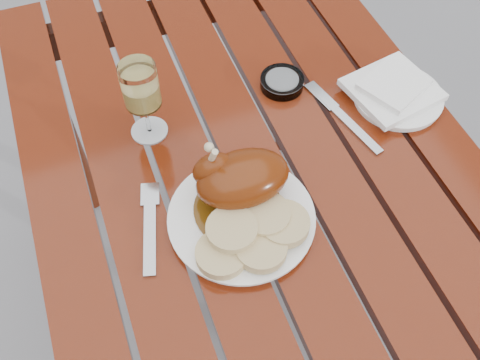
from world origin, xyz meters
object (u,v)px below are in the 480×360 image
ashtray (282,82)px  wine_glass (143,102)px  dinner_plate (241,219)px  table (250,253)px  side_plate (397,97)px

ashtray → wine_glass: bearing=-175.5°
dinner_plate → wine_glass: (-0.09, 0.25, 0.07)m
table → side_plate: bearing=6.7°
side_plate → dinner_plate: bearing=-158.4°
dinner_plate → ashtray: (0.19, 0.27, 0.00)m
wine_glass → ashtray: (0.28, 0.02, -0.07)m
side_plate → ashtray: (-0.20, 0.11, 0.00)m
table → ashtray: ashtray is taller
dinner_plate → wine_glass: 0.27m
table → wine_glass: bearing=141.1°
side_plate → wine_glass: bearing=169.2°
table → ashtray: size_ratio=13.67×
side_plate → ashtray: ashtray is taller
table → wine_glass: size_ratio=7.37×
side_plate → ashtray: 0.23m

